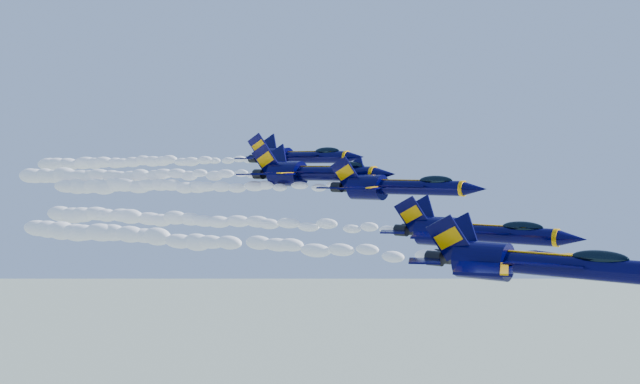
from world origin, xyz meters
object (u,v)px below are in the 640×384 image
Objects in this scene: jet_fourth at (313,173)px; jet_fifth at (298,157)px; jet_lead at (531,263)px; jet_second at (473,232)px; jet_third at (396,187)px.

jet_fifth is (-10.10, 9.89, 2.03)m from jet_fourth.
jet_second reaches higher than jet_lead.
jet_fourth is 1.04× the size of jet_fifth.
jet_third is (-13.23, 9.96, 3.30)m from jet_second.
jet_third is 24.87m from jet_fifth.
jet_fourth reaches higher than jet_lead.
jet_fourth reaches higher than jet_second.
jet_second is 16.89m from jet_third.
jet_second is 41.60m from jet_fifth.
jet_second is at bearing -36.97° from jet_third.
jet_third is at bearing -26.98° from jet_fifth.
jet_second is at bearing -31.00° from jet_fifth.
jet_fourth is (-33.13, 19.84, 5.61)m from jet_lead.
jet_second is 0.86× the size of jet_fifth.
jet_third is at bearing -6.22° from jet_fourth.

